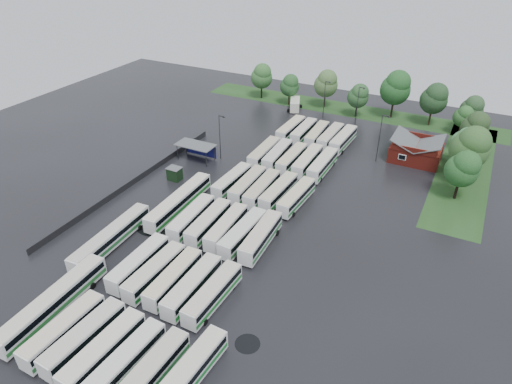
% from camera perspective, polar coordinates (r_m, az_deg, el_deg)
% --- Properties ---
extents(ground, '(160.00, 160.00, 0.00)m').
position_cam_1_polar(ground, '(74.42, -5.63, -5.55)').
color(ground, black).
rests_on(ground, ground).
extents(brick_building, '(10.07, 8.60, 5.39)m').
position_cam_1_polar(brick_building, '(101.94, 19.34, 4.74)').
color(brick_building, maroon).
rests_on(brick_building, ground).
extents(wash_shed, '(8.20, 4.20, 3.58)m').
position_cam_1_polar(wash_shed, '(96.93, -7.44, 5.68)').
color(wash_shed, '#2D2D30').
rests_on(wash_shed, ground).
extents(utility_hut, '(2.70, 2.20, 2.62)m').
position_cam_1_polar(utility_hut, '(90.43, -10.14, 2.27)').
color(utility_hut, black).
rests_on(utility_hut, ground).
extents(grass_strip_north, '(80.00, 10.00, 0.01)m').
position_cam_1_polar(grass_strip_north, '(126.52, 11.19, 10.11)').
color(grass_strip_north, '#1D4017').
rests_on(grass_strip_north, ground).
extents(grass_strip_east, '(10.00, 50.00, 0.01)m').
position_cam_1_polar(grass_strip_east, '(102.31, 24.60, 2.50)').
color(grass_strip_east, '#1D4017').
rests_on(grass_strip_east, ground).
extents(west_fence, '(0.10, 50.00, 1.20)m').
position_cam_1_polar(west_fence, '(91.24, -14.83, 1.43)').
color(west_fence, '#2D2D30').
rests_on(west_fence, ground).
extents(bus_r0c0, '(2.64, 11.49, 3.19)m').
position_cam_1_polar(bus_r0c0, '(61.77, -22.89, -15.59)').
color(bus_r0c0, silver).
rests_on(bus_r0c0, ground).
extents(bus_r0c1, '(2.94, 11.54, 3.18)m').
position_cam_1_polar(bus_r0c1, '(60.01, -20.67, -16.68)').
color(bus_r0c1, silver).
rests_on(bus_r0c1, ground).
extents(bus_r0c2, '(2.91, 11.71, 3.24)m').
position_cam_1_polar(bus_r0c2, '(57.89, -18.51, -18.33)').
color(bus_r0c2, silver).
rests_on(bus_r0c2, ground).
extents(bus_r0c3, '(2.89, 11.25, 3.10)m').
position_cam_1_polar(bus_r0c3, '(56.36, -15.96, -19.65)').
color(bus_r0c3, silver).
rests_on(bus_r0c3, ground).
extents(bus_r0c4, '(2.72, 11.27, 3.12)m').
position_cam_1_polar(bus_r0c4, '(54.74, -13.03, -21.11)').
color(bus_r0c4, silver).
rests_on(bus_r0c4, ground).
extents(bus_r1c0, '(2.62, 11.53, 3.20)m').
position_cam_1_polar(bus_r1c0, '(68.23, -14.43, -8.61)').
color(bus_r1c0, silver).
rests_on(bus_r1c0, ground).
extents(bus_r1c1, '(2.61, 11.40, 3.16)m').
position_cam_1_polar(bus_r1c1, '(66.28, -12.52, -9.72)').
color(bus_r1c1, silver).
rests_on(bus_r1c1, ground).
extents(bus_r1c2, '(2.66, 11.22, 3.11)m').
position_cam_1_polar(bus_r1c2, '(64.80, -10.25, -10.56)').
color(bus_r1c2, silver).
rests_on(bus_r1c2, ground).
extents(bus_r1c3, '(2.52, 11.51, 3.20)m').
position_cam_1_polar(bus_r1c3, '(63.16, -7.94, -11.57)').
color(bus_r1c3, silver).
rests_on(bus_r1c3, ground).
extents(bus_r1c4, '(2.64, 11.31, 3.13)m').
position_cam_1_polar(bus_r1c4, '(61.83, -5.42, -12.56)').
color(bus_r1c4, silver).
rests_on(bus_r1c4, ground).
extents(bus_r2c0, '(3.00, 11.64, 3.21)m').
position_cam_1_polar(bus_r2c0, '(76.05, -8.05, -3.19)').
color(bus_r2c0, silver).
rests_on(bus_r2c0, ground).
extents(bus_r2c1, '(2.86, 11.45, 3.16)m').
position_cam_1_polar(bus_r2c1, '(74.63, -5.95, -3.80)').
color(bus_r2c1, silver).
rests_on(bus_r2c1, ground).
extents(bus_r2c2, '(2.90, 11.24, 3.10)m').
position_cam_1_polar(bus_r2c2, '(73.36, -3.72, -4.41)').
color(bus_r2c2, silver).
rests_on(bus_r2c2, ground).
extents(bus_r2c3, '(2.76, 11.65, 3.23)m').
position_cam_1_polar(bus_r2c3, '(71.85, -1.64, -5.14)').
color(bus_r2c3, silver).
rests_on(bus_r2c3, ground).
extents(bus_r2c4, '(3.05, 11.79, 3.25)m').
position_cam_1_polar(bus_r2c4, '(70.99, 0.62, -5.63)').
color(bus_r2c4, silver).
rests_on(bus_r2c4, ground).
extents(bus_r3c0, '(2.64, 11.11, 3.08)m').
position_cam_1_polar(bus_r3c0, '(85.98, -3.01, 1.42)').
color(bus_r3c0, silver).
rests_on(bus_r3c0, ground).
extents(bus_r3c1, '(2.68, 11.44, 3.17)m').
position_cam_1_polar(bus_r3c1, '(84.50, -1.04, 0.93)').
color(bus_r3c1, silver).
rests_on(bus_r3c1, ground).
extents(bus_r3c2, '(2.67, 11.45, 3.17)m').
position_cam_1_polar(bus_r3c2, '(83.18, 0.77, 0.40)').
color(bus_r3c2, silver).
rests_on(bus_r3c2, ground).
extents(bus_r3c3, '(2.79, 11.46, 3.17)m').
position_cam_1_polar(bus_r3c3, '(82.44, 2.85, 0.05)').
color(bus_r3c3, silver).
rests_on(bus_r3c3, ground).
extents(bus_r3c4, '(2.92, 11.30, 3.12)m').
position_cam_1_polar(bus_r3c4, '(81.16, 5.08, -0.61)').
color(bus_r3c4, silver).
rests_on(bus_r3c4, ground).
extents(bus_r4c0, '(2.76, 11.69, 3.24)m').
position_cam_1_polar(bus_r4c0, '(96.19, 1.03, 4.94)').
color(bus_r4c0, silver).
rests_on(bus_r4c0, ground).
extents(bus_r4c1, '(2.99, 11.58, 3.19)m').
position_cam_1_polar(bus_r4c1, '(95.36, 2.71, 4.65)').
color(bus_r4c1, silver).
rests_on(bus_r4c1, ground).
extents(bus_r4c2, '(2.45, 11.26, 3.13)m').
position_cam_1_polar(bus_r4c2, '(94.10, 4.51, 4.18)').
color(bus_r4c2, silver).
rests_on(bus_r4c2, ground).
extents(bus_r4c3, '(2.65, 11.74, 3.26)m').
position_cam_1_polar(bus_r4c3, '(93.30, 6.45, 3.87)').
color(bus_r4c3, silver).
rests_on(bus_r4c3, ground).
extents(bus_r4c4, '(2.54, 11.61, 3.23)m').
position_cam_1_polar(bus_r4c4, '(92.35, 8.32, 3.41)').
color(bus_r4c4, silver).
rests_on(bus_r4c4, ground).
extents(bus_r5c0, '(2.70, 11.60, 3.21)m').
position_cam_1_polar(bus_r5c0, '(107.88, 4.37, 7.88)').
color(bus_r5c0, silver).
rests_on(bus_r5c0, ground).
extents(bus_r5c1, '(2.48, 11.21, 3.12)m').
position_cam_1_polar(bus_r5c1, '(106.97, 5.98, 7.55)').
color(bus_r5c1, silver).
rests_on(bus_r5c1, ground).
extents(bus_r5c2, '(2.81, 11.20, 3.09)m').
position_cam_1_polar(bus_r5c2, '(105.72, 7.61, 7.14)').
color(bus_r5c2, silver).
rests_on(bus_r5c2, ground).
extents(bus_r5c3, '(2.66, 11.42, 3.16)m').
position_cam_1_polar(bus_r5c3, '(105.00, 9.29, 6.85)').
color(bus_r5c3, silver).
rests_on(bus_r5c3, ground).
extents(bus_r5c4, '(2.88, 11.68, 3.23)m').
position_cam_1_polar(bus_r5c4, '(104.00, 10.84, 6.47)').
color(bus_r5c4, silver).
rests_on(bus_r5c4, ground).
extents(artic_bus_west_a, '(3.10, 17.19, 3.18)m').
position_cam_1_polar(artic_bus_west_a, '(65.86, -23.98, -12.45)').
color(artic_bus_west_a, silver).
rests_on(artic_bus_west_a, ground).
extents(artic_bus_west_b, '(2.98, 17.37, 3.21)m').
position_cam_1_polar(artic_bus_west_b, '(80.58, -9.59, -1.17)').
color(artic_bus_west_b, silver).
rests_on(artic_bus_west_b, ground).
extents(artic_bus_west_c, '(3.06, 16.69, 3.08)m').
position_cam_1_polar(artic_bus_west_c, '(74.52, -17.65, -5.41)').
color(artic_bus_west_c, silver).
rests_on(artic_bus_west_c, ground).
extents(minibus, '(4.54, 6.84, 2.81)m').
position_cam_1_polar(minibus, '(123.82, 4.89, 10.89)').
color(minibus, silver).
rests_on(minibus, ground).
extents(tree_north_0, '(6.00, 6.00, 9.94)m').
position_cam_1_polar(tree_north_0, '(130.57, 0.74, 14.32)').
color(tree_north_0, black).
rests_on(tree_north_0, ground).
extents(tree_north_1, '(5.18, 5.18, 8.57)m').
position_cam_1_polar(tree_north_1, '(126.05, 4.26, 13.19)').
color(tree_north_1, '#392A18').
rests_on(tree_north_1, ground).
extents(tree_north_2, '(6.26, 6.26, 10.37)m').
position_cam_1_polar(tree_north_2, '(124.80, 8.79, 13.29)').
color(tree_north_2, black).
rests_on(tree_north_2, ground).
extents(tree_north_3, '(5.35, 5.35, 8.85)m').
position_cam_1_polar(tree_north_3, '(119.98, 12.70, 11.67)').
color(tree_north_3, black).
rests_on(tree_north_3, ground).
extents(tree_north_4, '(7.48, 7.48, 12.40)m').
position_cam_1_polar(tree_north_4, '(121.14, 17.12, 12.39)').
color(tree_north_4, black).
rests_on(tree_north_4, ground).
extents(tree_north_5, '(6.52, 6.52, 10.81)m').
position_cam_1_polar(tree_north_5, '(119.61, 21.43, 10.86)').
color(tree_north_5, '#382418').
rests_on(tree_north_5, ground).
extents(tree_north_6, '(5.38, 5.38, 8.91)m').
position_cam_1_polar(tree_north_6, '(120.15, 25.43, 9.44)').
color(tree_north_6, black).
rests_on(tree_north_6, ground).
extents(tree_east_0, '(5.94, 5.93, 9.82)m').
position_cam_1_polar(tree_east_0, '(88.28, 24.49, 2.70)').
color(tree_east_0, black).
rests_on(tree_east_0, ground).
extents(tree_east_1, '(7.22, 7.22, 11.95)m').
position_cam_1_polar(tree_east_1, '(93.79, 25.29, 5.09)').
color(tree_east_1, '#332016').
rests_on(tree_east_1, ground).
extents(tree_east_2, '(5.32, 5.29, 8.76)m').
position_cam_1_polar(tree_east_2, '(101.21, 24.70, 5.76)').
color(tree_east_2, '#3C2714').
rests_on(tree_east_2, ground).
extents(tree_east_3, '(5.79, 5.79, 9.58)m').
position_cam_1_polar(tree_east_3, '(108.20, 25.77, 7.39)').
color(tree_east_3, '#322419').
rests_on(tree_east_3, ground).
extents(tree_east_4, '(4.42, 4.39, 7.28)m').
position_cam_1_polar(tree_east_4, '(117.41, 24.51, 8.63)').
color(tree_east_4, black).
rests_on(tree_east_4, ground).
extents(lamp_post_ne, '(1.60, 0.31, 10.39)m').
position_cam_1_polar(lamp_post_ne, '(97.29, 15.29, 6.88)').
color(lamp_post_ne, '#2D2D30').
rests_on(lamp_post_ne, ground).
extents(lamp_post_nw, '(1.52, 0.30, 9.87)m').
position_cam_1_polar(lamp_post_nw, '(95.42, -4.49, 7.24)').
color(lamp_post_nw, '#2D2D30').
rests_on(lamp_post_nw, ground).
extents(lamp_post_back_w, '(1.48, 0.29, 9.62)m').
position_cam_1_polar(lamp_post_back_w, '(117.80, 8.61, 11.66)').
color(lamp_post_back_w, '#2D2D30').
rests_on(lamp_post_back_w, ground).
extents(lamp_post_back_e, '(1.48, 0.29, 9.60)m').
position_cam_1_polar(lamp_post_back_e, '(115.14, 12.64, 10.78)').
color(lamp_post_back_e, '#2D2D30').
rests_on(lamp_post_back_e, ground).
extents(puddle_0, '(6.19, 6.19, 0.01)m').
position_cam_1_polar(puddle_0, '(63.20, -18.88, -15.56)').
color(puddle_0, black).
rests_on(puddle_0, ground).
extents(puddle_1, '(2.75, 2.75, 0.01)m').
position_cam_1_polar(puddle_1, '(57.21, -12.22, -20.62)').
color(puddle_1, black).
rests_on(puddle_1, ground).
extents(puddle_2, '(7.75, 7.75, 0.01)m').
position_cam_1_polar(puddle_2, '(78.79, -12.09, -3.84)').
color(puddle_2, black).
rests_on(puddle_2, ground).
extents(puddle_3, '(4.63, 4.63, 0.01)m').
position_cam_1_polar(puddle_3, '(71.01, -5.10, -7.58)').
color(puddle_3, black).
rests_on(puddle_3, ground).
extents(puddle_4, '(3.14, 3.14, 0.01)m').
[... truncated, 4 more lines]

